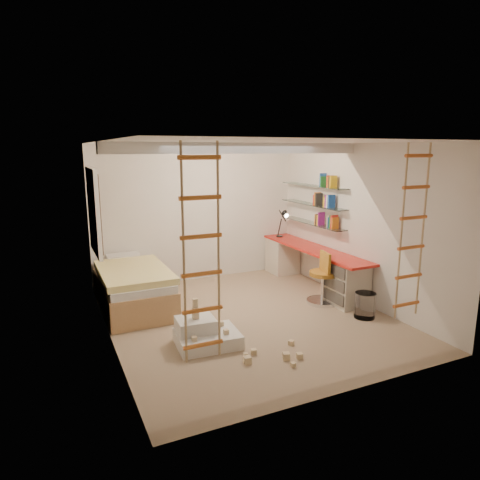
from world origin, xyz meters
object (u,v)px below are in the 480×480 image
bed (133,287)px  swivel_chair (323,284)px  play_platform (204,335)px  desk (312,266)px

bed → swivel_chair: swivel_chair is taller
swivel_chair → play_platform: size_ratio=1.04×
desk → play_platform: bearing=-151.4°
swivel_chair → play_platform: bearing=-164.5°
desk → bed: desk is taller
bed → swivel_chair: 3.11m
desk → swivel_chair: size_ratio=3.20×
bed → play_platform: bed is taller
bed → play_platform: bearing=-72.7°
play_platform → bed: bearing=107.3°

